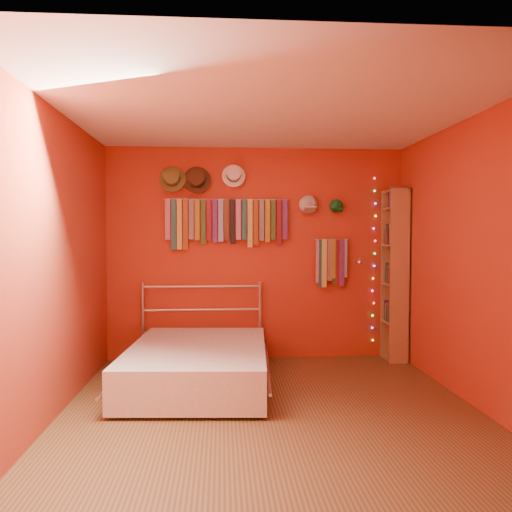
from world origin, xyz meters
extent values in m
plane|color=#50351B|center=(0.00, 0.00, 0.00)|extent=(3.50, 3.50, 0.00)
cube|color=#983418|center=(0.00, 1.75, 1.25)|extent=(3.50, 0.02, 2.50)
cube|color=#983418|center=(1.75, 0.00, 1.25)|extent=(0.02, 3.50, 2.50)
cube|color=#983418|center=(-1.75, 0.00, 1.25)|extent=(0.02, 3.50, 2.50)
cube|color=white|center=(0.00, 0.00, 2.50)|extent=(3.50, 3.50, 0.02)
cylinder|color=#BCBDC2|center=(-0.35, 1.70, 1.89)|extent=(1.45, 0.01, 0.01)
cube|color=#A35179|center=(-1.03, 1.69, 1.66)|extent=(0.06, 0.01, 0.47)
cube|color=#1B565F|center=(-0.97, 1.68, 1.60)|extent=(0.06, 0.01, 0.59)
cube|color=#B0B247|center=(-0.90, 1.68, 1.60)|extent=(0.06, 0.01, 0.58)
cube|color=brown|center=(-0.83, 1.69, 1.60)|extent=(0.06, 0.01, 0.59)
cube|color=navy|center=(-0.76, 1.68, 1.66)|extent=(0.06, 0.01, 0.47)
cube|color=olive|center=(-0.69, 1.68, 1.65)|extent=(0.06, 0.01, 0.48)
cube|color=#2B471C|center=(-0.62, 1.69, 1.63)|extent=(0.06, 0.01, 0.52)
cube|color=maroon|center=(-0.55, 1.68, 1.65)|extent=(0.06, 0.01, 0.47)
cube|color=#3A1863|center=(-0.49, 1.68, 1.64)|extent=(0.06, 0.01, 0.50)
cube|color=#6A8DBD|center=(-0.42, 1.69, 1.64)|extent=(0.06, 0.01, 0.49)
cube|color=#4F281A|center=(-0.35, 1.68, 1.66)|extent=(0.06, 0.01, 0.47)
cube|color=black|center=(-0.28, 1.68, 1.63)|extent=(0.06, 0.01, 0.52)
cube|color=#C0607F|center=(-0.21, 1.69, 1.66)|extent=(0.06, 0.01, 0.47)
cube|color=#17504E|center=(-0.14, 1.68, 1.65)|extent=(0.06, 0.01, 0.47)
cube|color=#BCB84B|center=(-0.08, 1.68, 1.61)|extent=(0.06, 0.01, 0.56)
cube|color=maroon|center=(-0.01, 1.69, 1.63)|extent=(0.06, 0.01, 0.53)
cube|color=navy|center=(0.06, 1.68, 1.65)|extent=(0.06, 0.01, 0.48)
cube|color=olive|center=(0.13, 1.68, 1.64)|extent=(0.06, 0.01, 0.50)
cube|color=#274B1E|center=(0.20, 1.69, 1.65)|extent=(0.06, 0.01, 0.47)
cube|color=maroon|center=(0.27, 1.68, 1.62)|extent=(0.06, 0.01, 0.54)
cube|color=#431B6E|center=(0.34, 1.68, 1.66)|extent=(0.06, 0.01, 0.47)
cylinder|color=#BCBDC2|center=(0.90, 1.70, 1.42)|extent=(0.40, 0.01, 0.01)
cube|color=#BF5F80|center=(0.74, 1.69, 1.16)|extent=(0.06, 0.01, 0.52)
cube|color=#1A5A5B|center=(0.77, 1.68, 1.14)|extent=(0.06, 0.01, 0.57)
cube|color=#C4C34E|center=(0.81, 1.68, 1.14)|extent=(0.06, 0.01, 0.57)
cube|color=maroon|center=(0.84, 1.69, 1.18)|extent=(0.06, 0.01, 0.48)
cube|color=navy|center=(0.88, 1.68, 1.18)|extent=(0.06, 0.01, 0.49)
cube|color=olive|center=(0.91, 1.68, 1.19)|extent=(0.06, 0.01, 0.46)
cube|color=#2A5020|center=(0.95, 1.69, 1.15)|extent=(0.06, 0.01, 0.55)
cube|color=maroon|center=(0.99, 1.68, 1.15)|extent=(0.06, 0.01, 0.55)
cube|color=#431862|center=(1.02, 1.68, 1.14)|extent=(0.06, 0.01, 0.56)
cube|color=#7AA0D9|center=(1.06, 1.69, 1.20)|extent=(0.06, 0.01, 0.45)
cylinder|color=brown|center=(-0.98, 1.69, 2.12)|extent=(0.31, 0.08, 0.30)
cylinder|color=brown|center=(-0.98, 1.64, 2.13)|extent=(0.18, 0.15, 0.20)
cylinder|color=#332314|center=(-0.98, 1.66, 2.13)|extent=(0.19, 0.06, 0.19)
cylinder|color=#402716|center=(-0.69, 1.69, 2.11)|extent=(0.32, 0.08, 0.32)
cylinder|color=#402716|center=(-0.69, 1.63, 2.12)|extent=(0.19, 0.16, 0.21)
cylinder|color=black|center=(-0.69, 1.66, 2.12)|extent=(0.20, 0.06, 0.20)
cylinder|color=white|center=(-0.27, 1.69, 2.16)|extent=(0.27, 0.07, 0.27)
cylinder|color=white|center=(-0.27, 1.64, 2.17)|extent=(0.16, 0.13, 0.18)
cylinder|color=black|center=(-0.27, 1.67, 2.17)|extent=(0.16, 0.05, 0.17)
ellipsoid|color=beige|center=(0.61, 1.70, 1.83)|extent=(0.20, 0.15, 0.20)
cube|color=beige|center=(0.61, 1.58, 1.77)|extent=(0.14, 0.11, 0.06)
ellipsoid|color=#176826|center=(0.95, 1.70, 1.82)|extent=(0.17, 0.13, 0.17)
cube|color=#176826|center=(0.95, 1.60, 1.77)|extent=(0.12, 0.09, 0.05)
sphere|color=#FF3333|center=(1.41, 1.71, 2.15)|extent=(0.02, 0.02, 0.02)
sphere|color=#33FF4C|center=(1.42, 1.71, 2.00)|extent=(0.02, 0.02, 0.02)
sphere|color=#4C66FF|center=(1.43, 1.71, 1.85)|extent=(0.02, 0.02, 0.02)
sphere|color=yellow|center=(1.43, 1.71, 1.70)|extent=(0.02, 0.02, 0.02)
sphere|color=#FF4CCC|center=(1.41, 1.71, 1.55)|extent=(0.02, 0.02, 0.02)
sphere|color=#FF3333|center=(1.43, 1.71, 1.40)|extent=(0.02, 0.02, 0.02)
sphere|color=#33FF4C|center=(1.43, 1.71, 1.25)|extent=(0.02, 0.02, 0.02)
sphere|color=#4C66FF|center=(1.42, 1.71, 1.10)|extent=(0.02, 0.02, 0.02)
sphere|color=yellow|center=(1.41, 1.71, 0.95)|extent=(0.02, 0.02, 0.02)
sphere|color=#FF4CCC|center=(1.40, 1.71, 0.80)|extent=(0.02, 0.02, 0.02)
sphere|color=#FF3333|center=(1.42, 1.71, 0.65)|extent=(0.02, 0.02, 0.02)
sphere|color=#33FF4C|center=(1.41, 1.71, 0.50)|extent=(0.02, 0.02, 0.02)
sphere|color=#4C66FF|center=(1.41, 1.71, 0.35)|extent=(0.02, 0.02, 0.02)
sphere|color=yellow|center=(1.41, 1.71, 0.20)|extent=(0.02, 0.02, 0.02)
cylinder|color=#BCBDC2|center=(1.19, 1.73, 1.14)|extent=(0.03, 0.03, 0.03)
cylinder|color=#BCBDC2|center=(1.19, 1.62, 1.17)|extent=(0.01, 0.23, 0.07)
sphere|color=white|center=(1.19, 1.51, 1.16)|extent=(0.06, 0.06, 0.06)
cube|color=#9A6A45|center=(1.62, 1.37, 1.00)|extent=(0.24, 0.02, 2.00)
cube|color=#9A6A45|center=(1.62, 1.69, 1.00)|extent=(0.24, 0.02, 2.00)
cube|color=#9A6A45|center=(1.74, 1.53, 1.00)|extent=(0.02, 0.34, 2.00)
cube|color=#9A6A45|center=(1.62, 1.53, 0.02)|extent=(0.24, 0.32, 0.02)
cube|color=#9A6A45|center=(1.62, 1.53, 0.45)|extent=(0.24, 0.32, 0.02)
cube|color=#9A6A45|center=(1.62, 1.53, 0.90)|extent=(0.24, 0.32, 0.02)
cube|color=#9A6A45|center=(1.62, 1.53, 1.35)|extent=(0.24, 0.32, 0.02)
cube|color=#9A6A45|center=(1.62, 1.53, 1.78)|extent=(0.24, 0.32, 0.02)
cube|color=#9A6A45|center=(1.62, 1.53, 1.98)|extent=(0.24, 0.32, 0.02)
cylinder|color=#BCBDC2|center=(-1.32, 1.65, 0.46)|extent=(0.03, 0.03, 0.92)
cylinder|color=#BCBDC2|center=(0.04, 1.65, 0.46)|extent=(0.03, 0.03, 0.92)
cylinder|color=#BCBDC2|center=(-0.64, 1.65, 0.34)|extent=(1.36, 0.02, 0.02)
cylinder|color=#BCBDC2|center=(-0.64, 1.65, 0.60)|extent=(1.36, 0.02, 0.02)
cylinder|color=#BCBDC2|center=(-0.64, 1.65, 0.87)|extent=(1.36, 0.02, 0.02)
cube|color=#B6B2A3|center=(-0.64, 0.68, 0.21)|extent=(1.42, 1.93, 0.37)
cylinder|color=#BCBDC2|center=(-1.32, 0.68, 0.19)|extent=(0.16, 1.84, 0.03)
cylinder|color=#BCBDC2|center=(0.04, 0.68, 0.19)|extent=(0.16, 1.84, 0.03)
camera|label=1|loc=(-0.41, -4.16, 1.48)|focal=35.00mm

